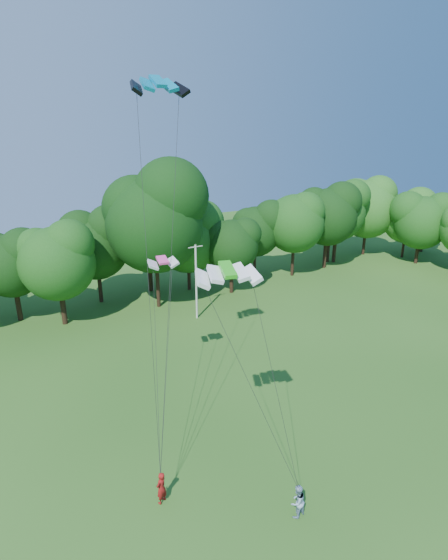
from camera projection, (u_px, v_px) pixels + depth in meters
utility_pole at (196, 281)px, 43.98m from camera, size 1.57×0.20×7.82m
kite_flyer_left at (161, 488)px, 22.71m from camera, size 0.82×0.74×1.87m
kite_flyer_right at (297, 501)px, 21.90m from camera, size 1.02×0.86×1.84m
kite_teal at (158, 81)px, 22.67m from camera, size 2.97×1.34×0.74m
kite_green at (228, 270)px, 20.45m from camera, size 3.26×2.06×0.52m
kite_pink at (163, 260)px, 29.53m from camera, size 2.11×1.14×0.42m
tree_back_center at (154, 217)px, 44.94m from camera, size 11.01×11.01×16.01m
tree_back_east at (331, 214)px, 62.11m from camera, size 7.84×7.84×11.41m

